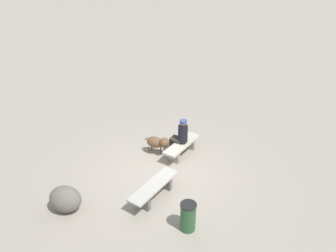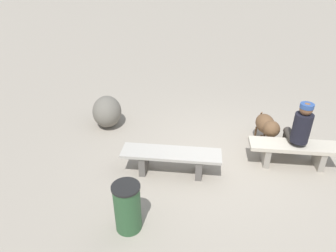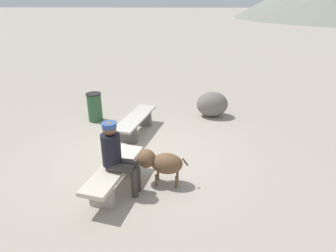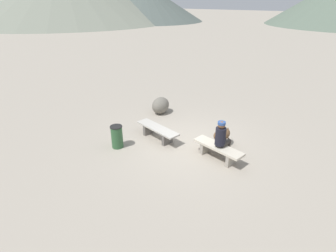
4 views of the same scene
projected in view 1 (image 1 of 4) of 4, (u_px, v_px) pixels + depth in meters
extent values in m
cube|color=#9E9384|center=(161.00, 174.00, 10.15)|extent=(210.00, 210.00, 0.06)
cube|color=#605B56|center=(143.00, 202.00, 8.70)|extent=(0.21, 0.44, 0.39)
cube|color=#605B56|center=(165.00, 182.00, 9.44)|extent=(0.21, 0.44, 0.39)
cube|color=#B2ADA3|center=(154.00, 185.00, 8.97)|extent=(1.84, 0.85, 0.05)
cube|color=gray|center=(174.00, 157.00, 10.61)|extent=(0.19, 0.42, 0.37)
cube|color=gray|center=(189.00, 144.00, 11.33)|extent=(0.19, 0.42, 0.37)
cube|color=beige|center=(182.00, 144.00, 10.86)|extent=(1.70, 0.80, 0.07)
cylinder|color=black|center=(183.00, 133.00, 10.71)|extent=(0.32, 0.32, 0.55)
sphere|color=brown|center=(183.00, 123.00, 10.53)|extent=(0.22, 0.22, 0.22)
cylinder|color=#2D4C8C|center=(183.00, 122.00, 10.51)|extent=(0.24, 0.24, 0.08)
cylinder|color=#38332D|center=(179.00, 138.00, 11.00)|extent=(0.21, 0.42, 0.15)
cylinder|color=#38332D|center=(173.00, 143.00, 11.21)|extent=(0.11, 0.11, 0.52)
cylinder|color=#38332D|center=(176.00, 140.00, 10.87)|extent=(0.21, 0.42, 0.15)
cylinder|color=#38332D|center=(171.00, 145.00, 11.08)|extent=(0.11, 0.11, 0.52)
ellipsoid|color=brown|center=(155.00, 142.00, 10.97)|extent=(0.41, 0.58, 0.37)
sphere|color=brown|center=(164.00, 143.00, 10.80)|extent=(0.33, 0.33, 0.33)
cylinder|color=brown|center=(161.00, 150.00, 11.13)|extent=(0.04, 0.04, 0.23)
cylinder|color=brown|center=(158.00, 153.00, 10.97)|extent=(0.04, 0.04, 0.23)
cylinder|color=brown|center=(152.00, 147.00, 11.27)|extent=(0.04, 0.04, 0.23)
cylinder|color=brown|center=(149.00, 150.00, 11.10)|extent=(0.04, 0.04, 0.23)
cylinder|color=brown|center=(146.00, 139.00, 11.07)|extent=(0.04, 0.12, 0.15)
cylinder|color=#2D5633|center=(188.00, 217.00, 7.97)|extent=(0.38, 0.38, 0.74)
cylinder|color=black|center=(188.00, 205.00, 7.79)|extent=(0.40, 0.40, 0.03)
ellipsoid|color=#6B665B|center=(65.00, 199.00, 8.57)|extent=(0.69, 0.89, 0.70)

